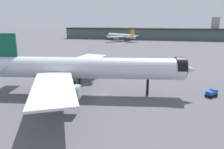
{
  "coord_description": "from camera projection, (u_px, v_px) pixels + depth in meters",
  "views": [
    {
      "loc": [
        8.71,
        -52.56,
        19.61
      ],
      "look_at": [
        2.92,
        0.36,
        5.58
      ],
      "focal_mm": 33.5,
      "sensor_mm": 36.0,
      "label": 1
    }
  ],
  "objects": [
    {
      "name": "airliner_near_gate",
      "position": [
        85.0,
        68.0,
        55.13
      ],
      "size": [
        57.85,
        52.8,
        16.18
      ],
      "rotation": [
        0.0,
        0.0,
        0.04
      ],
      "color": "silver",
      "rests_on": "ground"
    },
    {
      "name": "traffic_cone_wingtip",
      "position": [
        167.0,
        73.0,
        77.63
      ],
      "size": [
        0.55,
        0.55,
        0.68
      ],
      "primitive_type": "cone",
      "color": "#F2600C",
      "rests_on": "ground"
    },
    {
      "name": "airliner_far_taxiway",
      "position": [
        121.0,
        36.0,
        197.97
      ],
      "size": [
        33.84,
        30.57,
        10.94
      ],
      "rotation": [
        0.0,
        0.0,
        2.44
      ],
      "color": "silver",
      "rests_on": "ground"
    },
    {
      "name": "baggage_tug_wing",
      "position": [
        212.0,
        93.0,
        54.8
      ],
      "size": [
        3.5,
        3.31,
        1.85
      ],
      "rotation": [
        0.0,
        0.0,
        0.68
      ],
      "color": "black",
      "rests_on": "ground"
    },
    {
      "name": "ground",
      "position": [
        101.0,
        94.0,
        56.44
      ],
      "size": [
        900.0,
        900.0,
        0.0
      ],
      "primitive_type": "plane",
      "color": "#56565B"
    },
    {
      "name": "terminal_building",
      "position": [
        152.0,
        33.0,
        214.74
      ],
      "size": [
        178.09,
        39.45,
        21.93
      ],
      "rotation": [
        0.0,
        0.0,
        -0.1
      ],
      "color": "#475651",
      "rests_on": "ground"
    }
  ]
}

